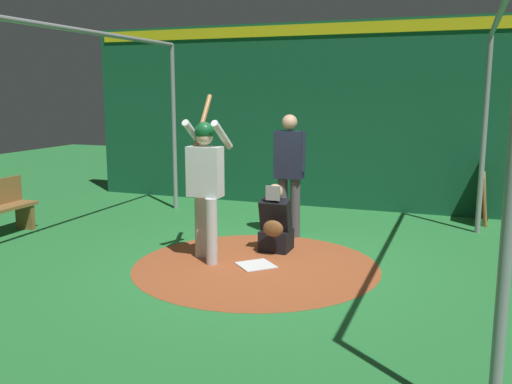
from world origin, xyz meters
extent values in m
plane|color=#287A38|center=(0.00, 0.00, 0.00)|extent=(25.82, 25.82, 0.00)
cylinder|color=#9E4C28|center=(0.00, 0.00, 0.00)|extent=(3.11, 3.11, 0.01)
cube|color=white|center=(0.00, 0.00, 0.01)|extent=(0.59, 0.59, 0.01)
cylinder|color=#BCBCC0|center=(0.12, -0.56, 0.43)|extent=(0.15, 0.15, 0.85)
cylinder|color=#BCBCC0|center=(-0.12, -0.83, 0.43)|extent=(0.15, 0.15, 0.85)
cube|color=silver|center=(0.00, -0.69, 1.17)|extent=(0.22, 0.44, 0.64)
cylinder|color=silver|center=(-0.10, -0.49, 1.63)|extent=(0.52, 0.09, 0.40)
cylinder|color=silver|center=(-0.10, -0.89, 1.63)|extent=(0.52, 0.09, 0.40)
sphere|color=beige|center=(0.00, -0.69, 1.62)|extent=(0.22, 0.22, 0.22)
sphere|color=#0F4C23|center=(0.00, -0.69, 1.68)|extent=(0.25, 0.25, 0.25)
cylinder|color=olive|center=(-0.22, -0.82, 1.77)|extent=(0.54, 0.06, 0.73)
cube|color=black|center=(-0.77, 0.01, 0.14)|extent=(0.40, 0.40, 0.29)
cube|color=black|center=(-0.73, 0.01, 0.51)|extent=(0.31, 0.40, 0.47)
sphere|color=tan|center=(-0.71, 0.01, 0.83)|extent=(0.22, 0.22, 0.22)
cube|color=gray|center=(-0.61, 0.01, 0.83)|extent=(0.03, 0.20, 0.20)
ellipsoid|color=brown|center=(-0.45, 0.07, 0.39)|extent=(0.12, 0.28, 0.22)
cylinder|color=#4C4C51|center=(-1.58, 0.05, 0.45)|extent=(0.15, 0.15, 0.89)
cylinder|color=#4C4C51|center=(-1.58, -0.15, 0.45)|extent=(0.15, 0.15, 0.89)
cube|color=#1E2338|center=(-1.58, -0.05, 1.25)|extent=(0.22, 0.42, 0.71)
cylinder|color=#1E2338|center=(-1.58, 0.15, 1.30)|extent=(0.09, 0.09, 0.59)
cylinder|color=#1E2338|center=(-1.58, -0.26, 1.30)|extent=(0.09, 0.09, 0.59)
sphere|color=tan|center=(-1.58, -0.05, 1.72)|extent=(0.23, 0.23, 0.23)
cube|color=#145133|center=(-4.00, 0.00, 1.72)|extent=(0.20, 9.82, 3.43)
cube|color=yellow|center=(-3.89, 0.00, 3.28)|extent=(0.03, 9.62, 0.20)
cylinder|color=gray|center=(-2.81, -2.65, 1.50)|extent=(0.08, 0.08, 2.99)
cylinder|color=gray|center=(-2.81, 2.65, 1.50)|extent=(0.08, 0.08, 2.99)
cylinder|color=gray|center=(2.81, 2.65, 1.50)|extent=(0.08, 0.08, 2.99)
cylinder|color=gray|center=(0.00, -2.65, 2.99)|extent=(5.63, 0.07, 0.07)
cylinder|color=gray|center=(0.00, 2.65, 2.99)|extent=(5.63, 0.07, 0.07)
cube|color=olive|center=(-3.75, 2.68, 0.53)|extent=(1.18, 0.04, 1.05)
cylinder|color=olive|center=(-4.24, 2.74, 0.44)|extent=(0.06, 0.17, 0.89)
cylinder|color=tan|center=(-4.12, 2.74, 0.44)|extent=(0.06, 0.20, 0.87)
cylinder|color=tan|center=(-4.00, 2.74, 0.41)|extent=(0.06, 0.13, 0.82)
cylinder|color=black|center=(-3.88, 2.74, 0.43)|extent=(0.06, 0.15, 0.87)
cylinder|color=black|center=(-3.76, 2.74, 0.42)|extent=(0.06, 0.20, 0.83)
cylinder|color=tan|center=(-3.64, 2.74, 0.43)|extent=(0.06, 0.14, 0.87)
cylinder|color=olive|center=(-3.52, 2.74, 0.41)|extent=(0.06, 0.14, 0.83)
cylinder|color=tan|center=(-3.40, 2.74, 0.44)|extent=(0.06, 0.14, 0.88)
cylinder|color=olive|center=(-3.28, 2.74, 0.40)|extent=(0.06, 0.15, 0.81)
cube|color=olive|center=(-0.55, -4.13, 0.20)|extent=(0.08, 0.32, 0.40)
camera|label=1|loc=(6.41, 2.37, 2.17)|focal=39.57mm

